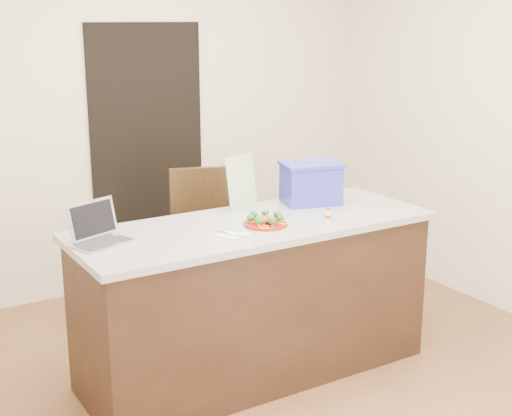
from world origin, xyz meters
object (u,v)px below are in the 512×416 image
plate (266,224)px  laptop (97,232)px  blue_box (311,183)px  yogurt_bottle (328,215)px  napkin (232,234)px  island (254,298)px  chair (214,238)px

plate → laptop: bearing=167.8°
laptop → blue_box: size_ratio=0.83×
plate → yogurt_bottle: size_ratio=3.53×
napkin → laptop: size_ratio=0.42×
island → yogurt_bottle: (0.38, -0.18, 0.49)m
napkin → laptop: (-0.65, 0.26, 0.05)m
napkin → chair: bearing=68.1°
napkin → chair: size_ratio=0.13×
yogurt_bottle → blue_box: bearing=68.8°
plate → blue_box: (0.50, 0.27, 0.12)m
chair → blue_box: bearing=-37.4°
blue_box → chair: size_ratio=0.38×
yogurt_bottle → chair: 1.01m
yogurt_bottle → island: bearing=154.1°
plate → laptop: size_ratio=0.72×
yogurt_bottle → chair: (-0.25, 0.91, -0.34)m
yogurt_bottle → chair: chair is taller
plate → chair: 0.88m
yogurt_bottle → blue_box: size_ratio=0.17×
island → napkin: napkin is taller
napkin → plate: bearing=14.3°
napkin → yogurt_bottle: (0.60, -0.04, 0.03)m
yogurt_bottle → chair: bearing=105.2°
plate → island: bearing=104.3°
island → plate: size_ratio=8.37×
island → plate: plate is taller
chair → laptop: bearing=-131.1°
island → blue_box: blue_box is taller
napkin → laptop: laptop is taller
napkin → chair: (0.35, 0.88, -0.31)m
napkin → blue_box: blue_box is taller
laptop → chair: laptop is taller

